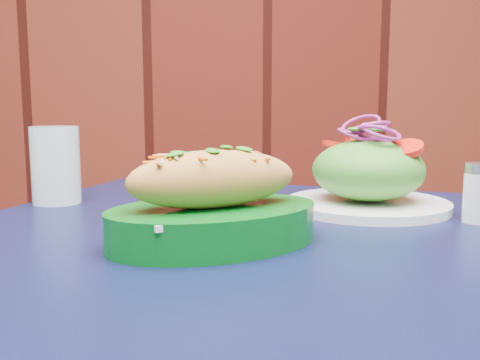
{
  "coord_description": "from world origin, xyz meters",
  "views": [
    {
      "loc": [
        0.2,
        1.16,
        0.9
      ],
      "look_at": [
        0.23,
        1.76,
        0.81
      ],
      "focal_mm": 40.0,
      "sensor_mm": 36.0,
      "label": 1
    }
  ],
  "objects": [
    {
      "name": "banh_mi_basket",
      "position": [
        0.2,
        1.71,
        0.79
      ],
      "size": [
        0.27,
        0.23,
        0.11
      ],
      "rotation": [
        0.0,
        0.0,
        0.4
      ],
      "color": "#045A15",
      "rests_on": "cafe_table"
    },
    {
      "name": "salt_shaker",
      "position": [
        0.53,
        1.79,
        0.79
      ],
      "size": [
        0.03,
        0.03,
        0.07
      ],
      "color": "white",
      "rests_on": "cafe_table"
    },
    {
      "name": "cafe_table",
      "position": [
        0.26,
        1.71,
        0.66
      ],
      "size": [
        1.04,
        1.04,
        0.75
      ],
      "rotation": [
        0.0,
        0.0,
        -0.37
      ],
      "color": "black",
      "rests_on": "ground"
    },
    {
      "name": "water_glass",
      "position": [
        -0.03,
        1.95,
        0.81
      ],
      "size": [
        0.07,
        0.07,
        0.11
      ],
      "primitive_type": "cylinder",
      "color": "silver",
      "rests_on": "cafe_table"
    },
    {
      "name": "salad_plate",
      "position": [
        0.42,
        1.88,
        0.8
      ],
      "size": [
        0.23,
        0.23,
        0.12
      ],
      "rotation": [
        0.0,
        0.0,
        0.17
      ],
      "color": "white",
      "rests_on": "cafe_table"
    }
  ]
}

